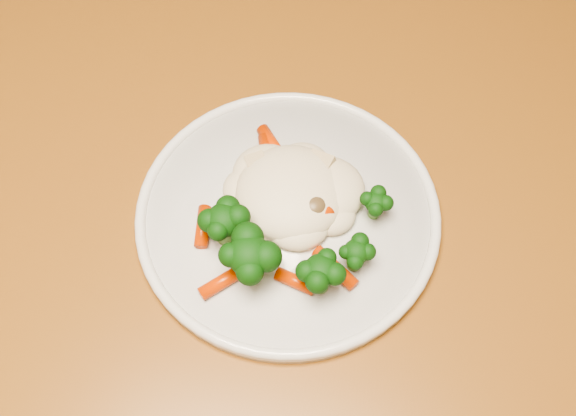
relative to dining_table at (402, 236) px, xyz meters
name	(u,v)px	position (x,y,z in m)	size (l,w,h in m)	color
dining_table	(402,236)	(0.00, 0.00, 0.00)	(1.26, 0.92, 0.75)	#935A22
plate	(288,216)	(-0.11, -0.06, 0.11)	(0.27, 0.27, 0.01)	silver
meal	(285,213)	(-0.11, -0.07, 0.13)	(0.17, 0.19, 0.05)	beige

